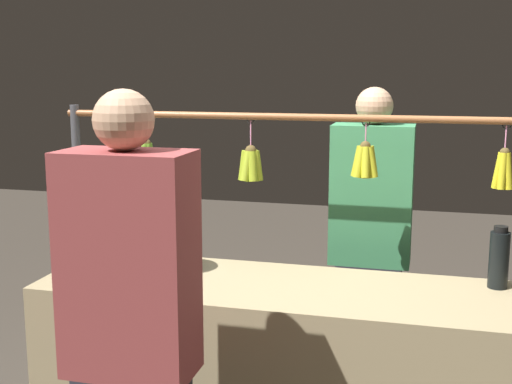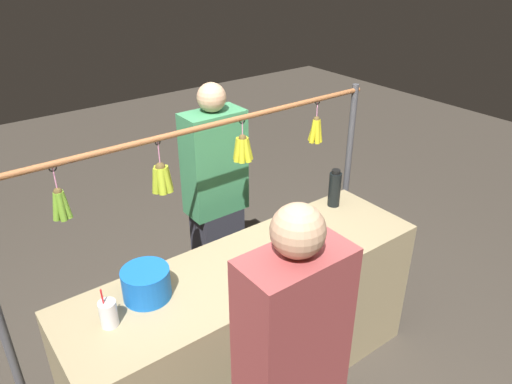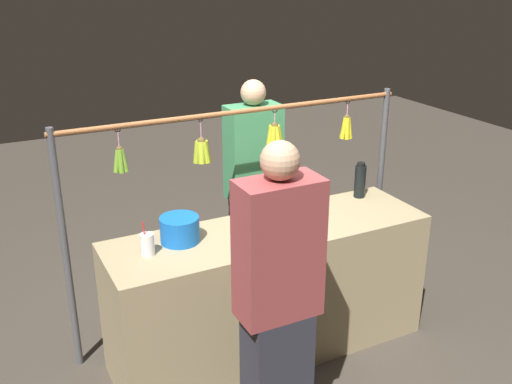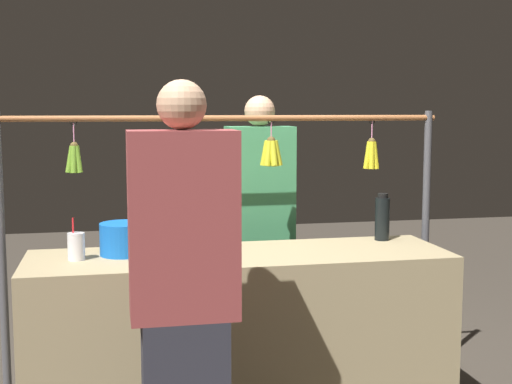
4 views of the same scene
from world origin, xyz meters
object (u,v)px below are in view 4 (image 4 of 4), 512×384
Objects in this scene: water_bottle at (382,218)px; blue_bucket at (124,239)px; customer_person at (184,308)px; drink_cup at (76,246)px; vendor_person at (260,237)px.

water_bottle reaches higher than blue_bucket.
customer_person is at bearing 103.86° from blue_bucket.
drink_cup is 0.88m from customer_person.
drink_cup is 1.29m from vendor_person.
drink_cup is at bearing 6.45° from water_bottle.
blue_bucket is (1.39, 0.10, -0.04)m from water_bottle.
blue_bucket is at bearing -76.14° from customer_person.
blue_bucket is at bearing 38.67° from vendor_person.
water_bottle is at bearing 135.54° from vendor_person.
customer_person is (1.18, 0.94, -0.17)m from water_bottle.
water_bottle is 1.09× the size of blue_bucket.
customer_person is at bearing 38.59° from water_bottle.
customer_person reaches higher than drink_cup.
vendor_person is at bearing -112.34° from customer_person.
vendor_person reaches higher than water_bottle.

